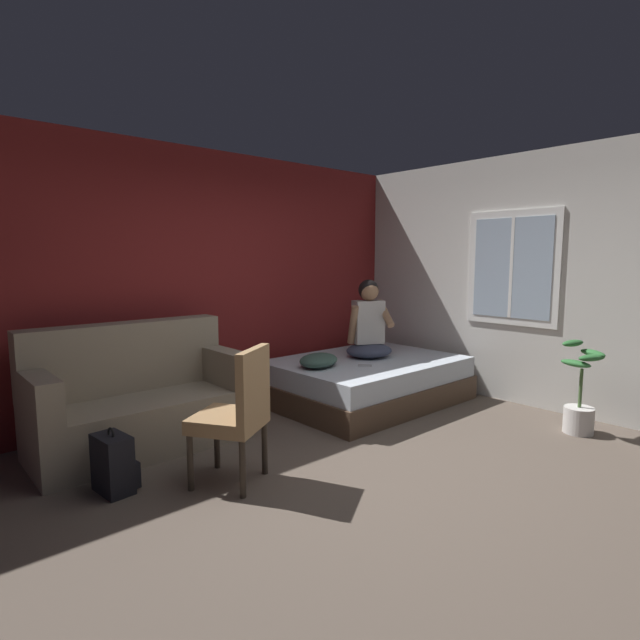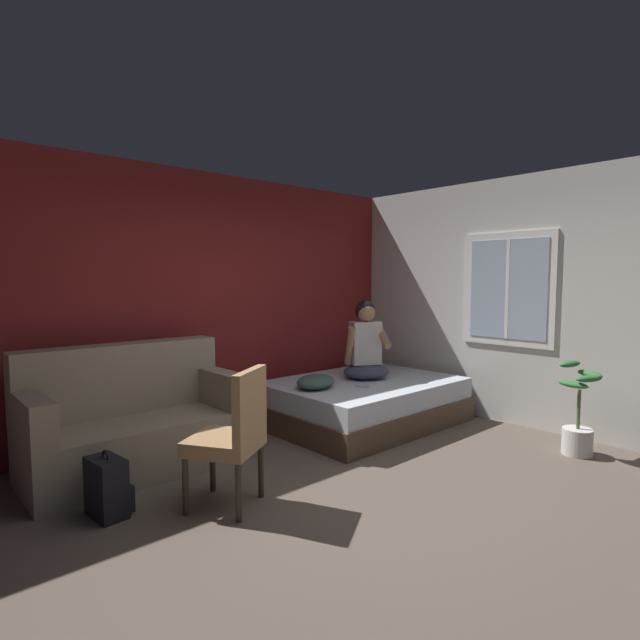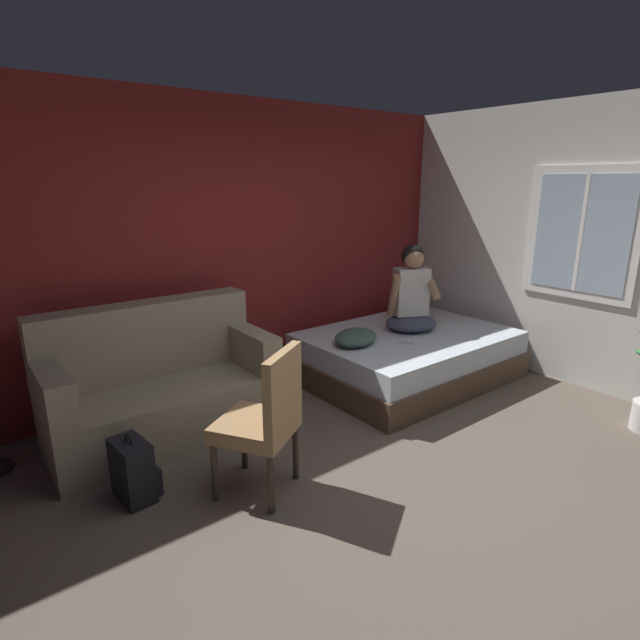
{
  "view_description": "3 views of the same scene",
  "coord_description": "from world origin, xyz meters",
  "views": [
    {
      "loc": [
        -2.6,
        -2.26,
        1.6
      ],
      "look_at": [
        0.61,
        1.32,
        1.0
      ],
      "focal_mm": 28.0,
      "sensor_mm": 36.0,
      "label": 1
    },
    {
      "loc": [
        -2.6,
        -2.26,
        1.6
      ],
      "look_at": [
        0.72,
        1.41,
        1.19
      ],
      "focal_mm": 28.0,
      "sensor_mm": 36.0,
      "label": 2
    },
    {
      "loc": [
        -2.26,
        -1.81,
        1.97
      ],
      "look_at": [
        0.14,
        1.27,
        0.87
      ],
      "focal_mm": 28.0,
      "sensor_mm": 36.0,
      "label": 3
    }
  ],
  "objects": [
    {
      "name": "couch",
      "position": [
        -1.02,
        1.84,
        0.39
      ],
      "size": [
        1.71,
        0.84,
        1.04
      ],
      "color": "gray",
      "rests_on": "ground"
    },
    {
      "name": "cell_phone",
      "position": [
        1.13,
        1.21,
        0.48
      ],
      "size": [
        0.15,
        0.15,
        0.01
      ],
      "primitive_type": "cube",
      "rotation": [
        0.0,
        0.0,
        0.73
      ],
      "color": "#B7B7BC",
      "rests_on": "bed"
    },
    {
      "name": "throw_pillow",
      "position": [
        0.74,
        1.5,
        0.55
      ],
      "size": [
        0.57,
        0.5,
        0.14
      ],
      "primitive_type": "ellipsoid",
      "rotation": [
        0.0,
        0.0,
        0.35
      ],
      "color": "#385147",
      "rests_on": "bed"
    },
    {
      "name": "ground_plane",
      "position": [
        0.0,
        0.0,
        0.0
      ],
      "size": [
        40.0,
        40.0,
        0.0
      ],
      "primitive_type": "plane",
      "color": "brown"
    },
    {
      "name": "bed",
      "position": [
        1.41,
        1.44,
        0.24
      ],
      "size": [
        2.06,
        1.51,
        0.48
      ],
      "color": "#4C3828",
      "rests_on": "ground"
    },
    {
      "name": "side_chair",
      "position": [
        -0.77,
        0.66,
        0.53
      ],
      "size": [
        0.64,
        0.64,
        0.98
      ],
      "color": "#382D23",
      "rests_on": "ground"
    },
    {
      "name": "backpack",
      "position": [
        -1.48,
        1.11,
        0.19
      ],
      "size": [
        0.26,
        0.32,
        0.46
      ],
      "color": "black",
      "rests_on": "ground"
    },
    {
      "name": "wall_side_with_window",
      "position": [
        2.67,
        0.01,
        1.35
      ],
      "size": [
        0.19,
        6.21,
        2.7
      ],
      "color": "silver",
      "rests_on": "ground"
    },
    {
      "name": "person_seated",
      "position": [
        1.5,
        1.5,
        0.84
      ],
      "size": [
        0.66,
        0.62,
        0.88
      ],
      "color": "#383D51",
      "rests_on": "bed"
    },
    {
      "name": "potted_plant",
      "position": [
        2.11,
        -0.55,
        0.3
      ],
      "size": [
        0.39,
        0.37,
        0.85
      ],
      "color": "silver",
      "rests_on": "ground"
    },
    {
      "name": "wall_back_accent",
      "position": [
        0.0,
        2.49,
        1.35
      ],
      "size": [
        10.19,
        0.16,
        2.7
      ],
      "primitive_type": "cube",
      "color": "maroon",
      "rests_on": "ground"
    }
  ]
}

